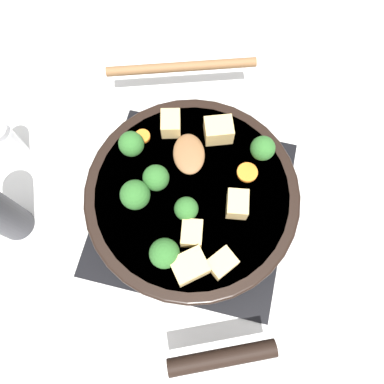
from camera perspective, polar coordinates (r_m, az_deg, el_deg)
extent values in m
plane|color=silver|center=(0.63, 0.00, -2.39)|extent=(2.40, 2.40, 0.00)
cube|color=black|center=(0.63, 0.00, -2.28)|extent=(0.31, 0.31, 0.01)
torus|color=black|center=(0.61, 0.00, -1.85)|extent=(0.24, 0.24, 0.01)
cube|color=black|center=(0.61, 0.00, -1.85)|extent=(0.01, 0.23, 0.01)
cube|color=black|center=(0.61, 0.00, -1.85)|extent=(0.23, 0.01, 0.01)
cylinder|color=black|center=(0.58, 0.00, -0.88)|extent=(0.32, 0.32, 0.05)
cylinder|color=#5B3316|center=(0.58, 0.00, -0.75)|extent=(0.29, 0.29, 0.05)
torus|color=black|center=(0.56, 0.00, -0.13)|extent=(0.32, 0.32, 0.01)
cylinder|color=black|center=(0.54, 4.61, -23.89)|extent=(0.14, 0.08, 0.02)
ellipsoid|color=brown|center=(0.57, -0.48, 5.84)|extent=(0.07, 0.08, 0.01)
cylinder|color=brown|center=(0.65, -1.61, 18.52)|extent=(0.24, 0.09, 0.02)
cube|color=#DBB770|center=(0.58, 4.06, 9.35)|extent=(0.05, 0.05, 0.03)
cube|color=#DBB770|center=(0.52, -0.02, -6.36)|extent=(0.03, 0.04, 0.03)
cube|color=#DBB770|center=(0.54, 6.91, -1.84)|extent=(0.04, 0.04, 0.03)
cube|color=#DBB770|center=(0.52, 4.56, -10.75)|extent=(0.05, 0.05, 0.03)
cube|color=#DBB770|center=(0.59, -3.25, 10.37)|extent=(0.04, 0.04, 0.03)
cube|color=#DBB770|center=(0.51, -0.39, -11.28)|extent=(0.06, 0.06, 0.04)
cylinder|color=#709956|center=(0.53, -4.05, -9.71)|extent=(0.01, 0.01, 0.01)
sphere|color=#2D6628|center=(0.51, -4.22, -9.30)|extent=(0.04, 0.04, 0.04)
cylinder|color=#709956|center=(0.56, -5.27, 1.57)|extent=(0.01, 0.01, 0.01)
sphere|color=#2D6628|center=(0.54, -5.46, 2.34)|extent=(0.04, 0.04, 0.04)
cylinder|color=#709956|center=(0.54, -0.69, -3.17)|extent=(0.01, 0.01, 0.01)
sphere|color=#2D6628|center=(0.52, -0.71, -2.60)|extent=(0.03, 0.03, 0.03)
cylinder|color=#709956|center=(0.55, -8.33, -1.16)|extent=(0.01, 0.01, 0.01)
sphere|color=#2D6628|center=(0.53, -8.66, -0.42)|extent=(0.04, 0.04, 0.04)
cylinder|color=#709956|center=(0.58, -8.93, 6.35)|extent=(0.01, 0.01, 0.01)
sphere|color=#2D6628|center=(0.56, -9.24, 7.24)|extent=(0.04, 0.04, 0.04)
cylinder|color=#709956|center=(0.58, 10.38, 5.71)|extent=(0.01, 0.01, 0.01)
sphere|color=#2D6628|center=(0.56, 10.73, 6.56)|extent=(0.04, 0.04, 0.04)
cylinder|color=orange|center=(0.59, -7.55, 8.41)|extent=(0.02, 0.02, 0.01)
cylinder|color=orange|center=(0.57, 8.42, 2.97)|extent=(0.03, 0.03, 0.01)
cylinder|color=white|center=(0.70, -25.98, 6.68)|extent=(0.04, 0.04, 0.07)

